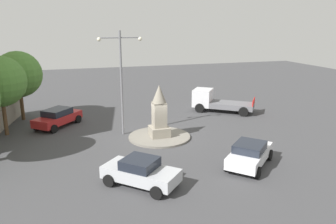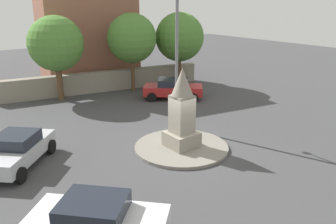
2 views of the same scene
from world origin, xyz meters
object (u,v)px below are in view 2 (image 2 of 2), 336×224
object	(u,v)px
car_red_parked_left	(173,88)
tree_far_corner	(180,37)
streetlamp	(177,45)
car_white_parked_right	(97,221)
corner_building	(85,21)
tree_mid_cluster	(56,44)
monument	(182,112)
car_silver_passing	(17,150)
tree_near_wall	(132,38)

from	to	relation	value
car_red_parked_left	tree_far_corner	distance (m)	5.12
streetlamp	car_white_parked_right	world-z (taller)	streetlamp
streetlamp	tree_far_corner	bearing A→B (deg)	-40.02
corner_building	tree_mid_cluster	bearing A→B (deg)	138.24
monument	tree_mid_cluster	bearing A→B (deg)	7.02
monument	car_white_parked_right	world-z (taller)	monument
car_silver_passing	tree_near_wall	xyz separation A→B (m)	(7.72, -10.50, 3.24)
streetlamp	car_white_parked_right	distance (m)	10.44
monument	tree_mid_cluster	xyz separation A→B (m)	(11.52, 1.42, 2.07)
streetlamp	car_silver_passing	xyz separation A→B (m)	(0.49, 8.14, -3.78)
corner_building	tree_near_wall	world-z (taller)	corner_building
monument	tree_near_wall	distance (m)	11.46
tree_far_corner	car_white_parked_right	bearing A→B (deg)	134.00
tree_near_wall	tree_far_corner	bearing A→B (deg)	-100.32
car_red_parked_left	corner_building	xyz separation A→B (m)	(9.51, 1.96, 4.19)
streetlamp	corner_building	distance (m)	14.21
car_silver_passing	tree_mid_cluster	distance (m)	10.59
tree_near_wall	tree_mid_cluster	distance (m)	5.42
car_white_parked_right	corner_building	size ratio (longest dim) A/B	0.41
monument	corner_building	size ratio (longest dim) A/B	0.38
car_red_parked_left	corner_building	size ratio (longest dim) A/B	0.42
streetlamp	car_red_parked_left	world-z (taller)	streetlamp
car_silver_passing	car_red_parked_left	distance (m)	12.27
car_silver_passing	tree_far_corner	world-z (taller)	tree_far_corner
car_red_parked_left	tree_near_wall	size ratio (longest dim) A/B	0.72
car_silver_passing	corner_building	world-z (taller)	corner_building
car_red_parked_left	tree_mid_cluster	distance (m)	8.44
streetlamp	tree_far_corner	distance (m)	9.81
car_silver_passing	tree_far_corner	xyz separation A→B (m)	(7.00, -14.43, 3.14)
monument	streetlamp	size ratio (longest dim) A/B	0.50
car_red_parked_left	tree_mid_cluster	world-z (taller)	tree_mid_cluster
car_silver_passing	tree_mid_cluster	xyz separation A→B (m)	(8.69, -5.17, 3.14)
car_red_parked_left	tree_far_corner	xyz separation A→B (m)	(2.87, -2.88, 3.11)
tree_mid_cluster	streetlamp	bearing A→B (deg)	-162.07
monument	car_red_parked_left	bearing A→B (deg)	-35.47
corner_building	tree_mid_cluster	world-z (taller)	corner_building
car_silver_passing	tree_mid_cluster	size ratio (longest dim) A/B	0.69
car_white_parked_right	tree_far_corner	xyz separation A→B (m)	(13.48, -13.96, 3.14)
car_silver_passing	corner_building	distance (m)	17.20
tree_far_corner	car_silver_passing	bearing A→B (deg)	115.88
corner_building	tree_far_corner	distance (m)	8.29
streetlamp	tree_far_corner	size ratio (longest dim) A/B	1.29
car_white_parked_right	tree_near_wall	size ratio (longest dim) A/B	0.69
car_silver_passing	corner_building	xyz separation A→B (m)	(13.64, -9.59, 4.21)
monument	car_silver_passing	world-z (taller)	monument
car_red_parked_left	tree_near_wall	distance (m)	4.93
monument	tree_mid_cluster	distance (m)	11.79
monument	tree_far_corner	world-z (taller)	tree_far_corner
car_red_parked_left	tree_far_corner	bearing A→B (deg)	-45.14
streetlamp	tree_mid_cluster	xyz separation A→B (m)	(9.18, 2.97, -0.64)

